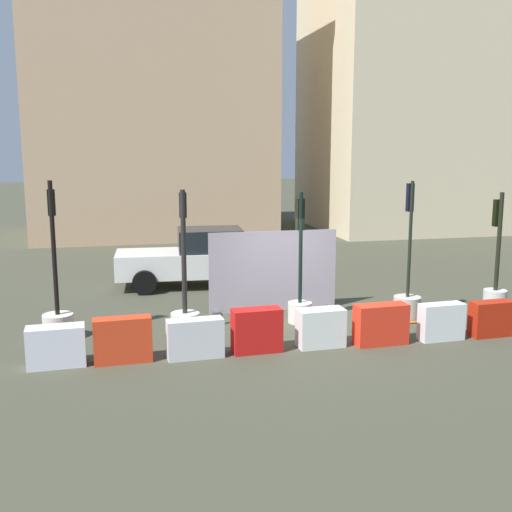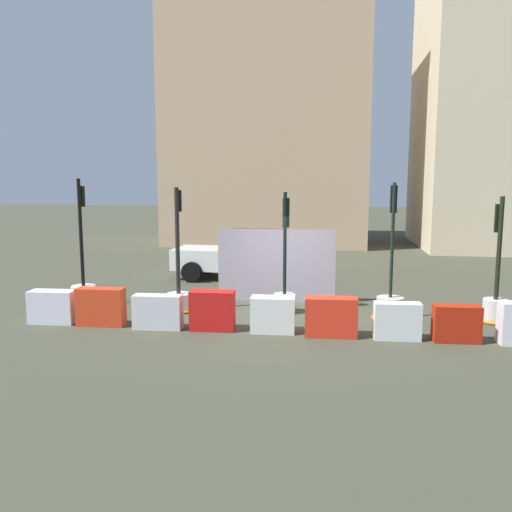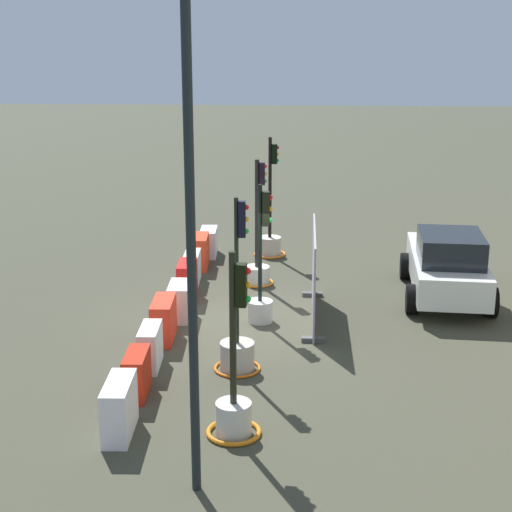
% 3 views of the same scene
% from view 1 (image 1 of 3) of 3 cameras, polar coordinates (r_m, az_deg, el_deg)
% --- Properties ---
extents(ground_plane, '(120.00, 120.00, 0.00)m').
position_cam_1_polar(ground_plane, '(14.50, 4.28, -6.67)').
color(ground_plane, '#404031').
extents(traffic_light_0, '(0.94, 0.94, 3.46)m').
position_cam_1_polar(traffic_light_0, '(14.31, -17.73, -5.34)').
color(traffic_light_0, beige).
rests_on(traffic_light_0, ground_plane).
extents(traffic_light_1, '(0.86, 0.86, 3.24)m').
position_cam_1_polar(traffic_light_1, '(14.12, -6.54, -5.02)').
color(traffic_light_1, silver).
rests_on(traffic_light_1, ground_plane).
extents(traffic_light_2, '(0.57, 0.57, 3.12)m').
position_cam_1_polar(traffic_light_2, '(14.85, 4.05, -3.50)').
color(traffic_light_2, silver).
rests_on(traffic_light_2, ground_plane).
extents(traffic_light_3, '(0.90, 0.90, 3.36)m').
position_cam_1_polar(traffic_light_3, '(15.60, 13.71, -3.94)').
color(traffic_light_3, '#B5AEA3').
rests_on(traffic_light_3, ground_plane).
extents(traffic_light_4, '(0.89, 0.89, 3.04)m').
position_cam_1_polar(traffic_light_4, '(16.97, 21.09, -2.94)').
color(traffic_light_4, silver).
rests_on(traffic_light_4, ground_plane).
extents(construction_barrier_0, '(1.11, 0.51, 0.79)m').
position_cam_1_polar(construction_barrier_0, '(12.61, -17.88, -7.90)').
color(construction_barrier_0, silver).
rests_on(construction_barrier_0, ground_plane).
extents(construction_barrier_1, '(1.13, 0.42, 0.90)m').
position_cam_1_polar(construction_barrier_1, '(12.49, -12.14, -7.54)').
color(construction_barrier_1, red).
rests_on(construction_barrier_1, ground_plane).
extents(construction_barrier_2, '(1.14, 0.44, 0.79)m').
position_cam_1_polar(construction_barrier_2, '(12.54, -5.60, -7.54)').
color(construction_barrier_2, silver).
rests_on(construction_barrier_2, ground_plane).
extents(construction_barrier_3, '(1.03, 0.47, 0.91)m').
position_cam_1_polar(construction_barrier_3, '(12.79, 0.07, -6.84)').
color(construction_barrier_3, red).
rests_on(construction_barrier_3, ground_plane).
extents(construction_barrier_4, '(1.01, 0.51, 0.81)m').
position_cam_1_polar(construction_barrier_4, '(13.20, 5.95, -6.58)').
color(construction_barrier_4, white).
rests_on(construction_barrier_4, ground_plane).
extents(construction_barrier_5, '(1.16, 0.48, 0.87)m').
position_cam_1_polar(construction_barrier_5, '(13.54, 11.38, -6.17)').
color(construction_barrier_5, red).
rests_on(construction_barrier_5, ground_plane).
extents(construction_barrier_6, '(1.00, 0.41, 0.81)m').
position_cam_1_polar(construction_barrier_6, '(14.17, 16.64, -5.80)').
color(construction_barrier_6, silver).
rests_on(construction_barrier_6, ground_plane).
extents(construction_barrier_7, '(0.99, 0.42, 0.79)m').
position_cam_1_polar(construction_barrier_7, '(14.80, 20.78, -5.40)').
color(construction_barrier_7, '#B0220E').
rests_on(construction_barrier_7, ground_plane).
extents(car_white_van, '(4.49, 2.26, 1.73)m').
position_cam_1_polar(car_white_van, '(18.66, -5.58, -0.20)').
color(car_white_van, white).
rests_on(car_white_van, ground_plane).
extents(building_main_facade, '(11.10, 6.41, 13.27)m').
position_cam_1_polar(building_main_facade, '(29.64, -9.60, 14.85)').
color(building_main_facade, tan).
rests_on(building_main_facade, ground_plane).
extents(building_corner_block, '(16.60, 8.87, 15.23)m').
position_cam_1_polar(building_corner_block, '(34.63, 19.07, 15.38)').
color(building_corner_block, beige).
rests_on(building_corner_block, ground_plane).
extents(site_fence_panel, '(3.32, 0.50, 2.06)m').
position_cam_1_polar(site_fence_panel, '(15.79, 1.60, -1.59)').
color(site_fence_panel, '#9F94A1').
rests_on(site_fence_panel, ground_plane).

